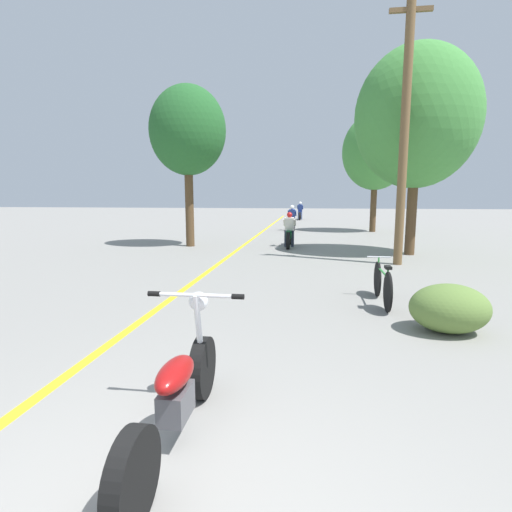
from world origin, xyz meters
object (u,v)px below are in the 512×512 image
at_px(roadside_tree_right_near, 417,117).
at_px(motorcycle_rider_mid, 292,221).
at_px(bicycle_parked, 382,284).
at_px(roadside_tree_right_far, 376,152).
at_px(roadside_tree_left, 188,131).
at_px(utility_pole, 405,128).
at_px(motorcycle_rider_far, 300,213).
at_px(motorcycle_foreground, 178,393).
at_px(motorcycle_rider_lead, 289,234).

distance_m(roadside_tree_right_near, motorcycle_rider_mid, 10.42).
bearing_deg(bicycle_parked, roadside_tree_right_far, 82.33).
bearing_deg(roadside_tree_right_near, bicycle_parked, -107.02).
xyz_separation_m(roadside_tree_right_near, motorcycle_rider_mid, (-4.30, 8.69, -3.83)).
height_order(roadside_tree_right_far, roadside_tree_left, roadside_tree_right_far).
xyz_separation_m(roadside_tree_left, motorcycle_rider_mid, (3.56, 7.50, -3.76)).
height_order(utility_pole, roadside_tree_right_far, utility_pole).
relative_size(motorcycle_rider_mid, bicycle_parked, 1.15).
bearing_deg(motorcycle_rider_mid, roadside_tree_right_near, -63.69).
relative_size(utility_pole, roadside_tree_right_near, 1.11).
bearing_deg(motorcycle_rider_far, roadside_tree_right_near, -77.79).
bearing_deg(roadside_tree_right_far, bicycle_parked, -97.67).
relative_size(roadside_tree_right_far, motorcycle_rider_far, 2.87).
xyz_separation_m(roadside_tree_right_far, motorcycle_rider_far, (-4.18, 10.54, -3.66)).
bearing_deg(motorcycle_rider_mid, roadside_tree_left, -115.39).
xyz_separation_m(motorcycle_foreground, bicycle_parked, (2.31, 4.45, -0.04)).
bearing_deg(motorcycle_rider_far, motorcycle_rider_mid, -90.94).
xyz_separation_m(motorcycle_foreground, motorcycle_rider_mid, (-0.03, 19.52, 0.14)).
bearing_deg(roadside_tree_left, motorcycle_rider_mid, 64.61).
height_order(motorcycle_foreground, motorcycle_rider_lead, motorcycle_rider_lead).
relative_size(roadside_tree_right_far, roadside_tree_left, 1.04).
xyz_separation_m(roadside_tree_right_near, roadside_tree_left, (-7.86, 1.19, -0.08)).
bearing_deg(roadside_tree_left, roadside_tree_right_near, -8.62).
bearing_deg(roadside_tree_right_near, motorcycle_foreground, -111.48).
height_order(roadside_tree_left, motorcycle_rider_mid, roadside_tree_left).
height_order(roadside_tree_right_near, motorcycle_rider_lead, roadside_tree_right_near).
bearing_deg(motorcycle_rider_far, roadside_tree_right_far, -68.36).
xyz_separation_m(motorcycle_rider_mid, bicycle_parked, (2.35, -15.06, -0.17)).
bearing_deg(motorcycle_rider_far, motorcycle_foreground, -90.26).
distance_m(roadside_tree_right_far, motorcycle_rider_far, 11.92).
relative_size(roadside_tree_right_far, motorcycle_foreground, 2.93).
height_order(motorcycle_foreground, motorcycle_rider_mid, motorcycle_rider_mid).
xyz_separation_m(motorcycle_rider_lead, bicycle_parked, (2.10, -7.90, -0.13)).
relative_size(motorcycle_rider_mid, motorcycle_rider_far, 0.92).
xyz_separation_m(utility_pole, motorcycle_foreground, (-3.47, -8.80, -3.34)).
bearing_deg(motorcycle_foreground, roadside_tree_right_far, 77.43).
distance_m(roadside_tree_right_far, bicycle_parked, 15.53).
height_order(utility_pole, motorcycle_rider_far, utility_pole).
distance_m(utility_pole, motorcycle_rider_far, 21.60).
xyz_separation_m(motorcycle_rider_far, bicycle_parked, (2.18, -25.45, -0.18)).
height_order(utility_pole, roadside_tree_left, utility_pole).
bearing_deg(roadside_tree_right_far, motorcycle_rider_far, 111.64).
relative_size(roadside_tree_right_far, motorcycle_rider_lead, 3.04).
distance_m(roadside_tree_right_near, motorcycle_rider_far, 19.89).
bearing_deg(motorcycle_rider_far, motorcycle_rider_lead, -89.77).
distance_m(roadside_tree_left, motorcycle_rider_far, 18.65).
bearing_deg(bicycle_parked, motorcycle_rider_mid, 98.85).
distance_m(utility_pole, motorcycle_rider_mid, 11.72).
relative_size(motorcycle_foreground, motorcycle_rider_far, 0.98).
bearing_deg(motorcycle_rider_far, utility_pole, -81.01).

